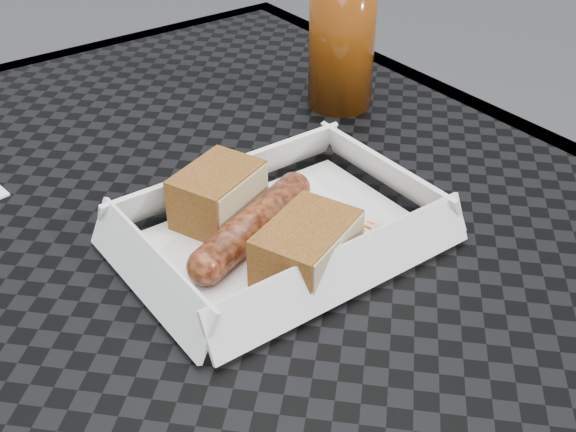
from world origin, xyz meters
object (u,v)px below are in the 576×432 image
(food_tray, at_px, (281,239))
(bratwurst, at_px, (253,225))
(drink_glass, at_px, (342,37))
(patio_table, at_px, (162,273))

(food_tray, relative_size, bratwurst, 1.50)
(food_tray, height_order, drink_glass, drink_glass)
(patio_table, distance_m, food_tray, 0.15)
(patio_table, distance_m, bratwurst, 0.14)
(food_tray, xyz_separation_m, bratwurst, (-0.02, 0.01, 0.02))
(drink_glass, bearing_deg, patio_table, -166.74)
(patio_table, xyz_separation_m, drink_glass, (0.26, 0.06, 0.15))
(patio_table, xyz_separation_m, food_tray, (0.06, -0.11, 0.08))
(patio_table, bearing_deg, bratwurst, -67.62)
(bratwurst, distance_m, drink_glass, 0.28)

